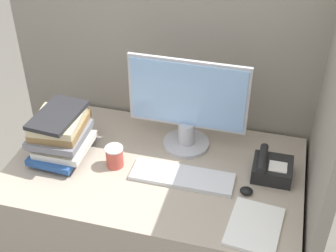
{
  "coord_description": "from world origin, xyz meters",
  "views": [
    {
      "loc": [
        0.48,
        -1.17,
        2.14
      ],
      "look_at": [
        0.05,
        0.44,
        0.95
      ],
      "focal_mm": 50.0,
      "sensor_mm": 36.0,
      "label": 1
    }
  ],
  "objects_px": {
    "book_stack": "(61,135)",
    "desk_telephone": "(271,168)",
    "keyboard": "(182,177)",
    "coffee_cup": "(115,157)",
    "monitor": "(187,107)",
    "mouse": "(246,191)"
  },
  "relations": [
    {
      "from": "keyboard",
      "to": "book_stack",
      "type": "xyz_separation_m",
      "value": [
        -0.58,
        0.02,
        0.11
      ]
    },
    {
      "from": "monitor",
      "to": "book_stack",
      "type": "distance_m",
      "value": 0.6
    },
    {
      "from": "mouse",
      "to": "coffee_cup",
      "type": "xyz_separation_m",
      "value": [
        -0.61,
        0.03,
        0.04
      ]
    },
    {
      "from": "keyboard",
      "to": "mouse",
      "type": "bearing_deg",
      "value": -4.01
    },
    {
      "from": "monitor",
      "to": "mouse",
      "type": "xyz_separation_m",
      "value": [
        0.33,
        -0.26,
        -0.21
      ]
    },
    {
      "from": "book_stack",
      "to": "keyboard",
      "type": "bearing_deg",
      "value": -2.14
    },
    {
      "from": "coffee_cup",
      "to": "desk_telephone",
      "type": "distance_m",
      "value": 0.71
    },
    {
      "from": "monitor",
      "to": "mouse",
      "type": "height_order",
      "value": "monitor"
    },
    {
      "from": "keyboard",
      "to": "desk_telephone",
      "type": "relative_size",
      "value": 2.56
    },
    {
      "from": "coffee_cup",
      "to": "monitor",
      "type": "bearing_deg",
      "value": 39.92
    },
    {
      "from": "coffee_cup",
      "to": "desk_telephone",
      "type": "xyz_separation_m",
      "value": [
        0.7,
        0.11,
        -0.01
      ]
    },
    {
      "from": "keyboard",
      "to": "book_stack",
      "type": "distance_m",
      "value": 0.59
    },
    {
      "from": "keyboard",
      "to": "desk_telephone",
      "type": "xyz_separation_m",
      "value": [
        0.38,
        0.12,
        0.03
      ]
    },
    {
      "from": "coffee_cup",
      "to": "book_stack",
      "type": "height_order",
      "value": "book_stack"
    },
    {
      "from": "book_stack",
      "to": "desk_telephone",
      "type": "height_order",
      "value": "book_stack"
    },
    {
      "from": "monitor",
      "to": "desk_telephone",
      "type": "height_order",
      "value": "monitor"
    },
    {
      "from": "mouse",
      "to": "desk_telephone",
      "type": "distance_m",
      "value": 0.17
    },
    {
      "from": "book_stack",
      "to": "coffee_cup",
      "type": "bearing_deg",
      "value": -3.1
    },
    {
      "from": "keyboard",
      "to": "desk_telephone",
      "type": "bearing_deg",
      "value": 17.79
    },
    {
      "from": "mouse",
      "to": "monitor",
      "type": "bearing_deg",
      "value": 141.12
    },
    {
      "from": "book_stack",
      "to": "desk_telephone",
      "type": "distance_m",
      "value": 0.97
    },
    {
      "from": "monitor",
      "to": "desk_telephone",
      "type": "xyz_separation_m",
      "value": [
        0.42,
        -0.12,
        -0.18
      ]
    }
  ]
}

